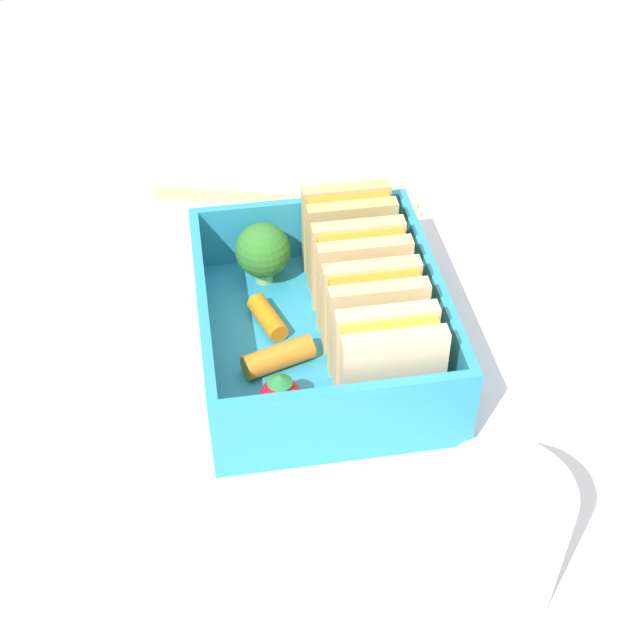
{
  "coord_description": "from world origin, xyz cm",
  "views": [
    {
      "loc": [
        39.96,
        -6.56,
        39.29
      ],
      "look_at": [
        0.0,
        0.0,
        2.7
      ],
      "focal_mm": 50.0,
      "sensor_mm": 36.0,
      "label": 1
    }
  ],
  "objects": [
    {
      "name": "sandwich_center_right",
      "position": [
        6.05,
        2.88,
        4.35
      ],
      "size": [
        3.02,
        5.76,
        6.29
      ],
      "color": "beige",
      "rests_on": "bento_tray"
    },
    {
      "name": "drinking_glass",
      "position": [
        17.46,
        5.55,
        3.69
      ],
      "size": [
        6.29,
        6.29,
        7.37
      ],
      "primitive_type": "cylinder",
      "color": "white",
      "rests_on": "ground_plane"
    },
    {
      "name": "strawberry_far_left",
      "position": [
        5.75,
        -3.2,
        2.53
      ],
      "size": [
        2.41,
        2.41,
        3.01
      ],
      "color": "red",
      "rests_on": "bento_tray"
    },
    {
      "name": "carrot_stick_far_left",
      "position": [
        -1.71,
        -3.07,
        1.83
      ],
      "size": [
        3.74,
        2.29,
        1.26
      ],
      "primitive_type": "cylinder",
      "rotation": [
        1.57,
        0.0,
        1.89
      ],
      "color": "orange",
      "rests_on": "bento_tray"
    },
    {
      "name": "broccoli_floret",
      "position": [
        -6.23,
        -2.77,
        3.63
      ],
      "size": [
        3.63,
        3.63,
        4.32
      ],
      "color": "#8BBF6B",
      "rests_on": "bento_tray"
    },
    {
      "name": "bento_rim",
      "position": [
        0.0,
        0.0,
        3.42
      ],
      "size": [
        17.92,
        14.59,
        4.44
      ],
      "color": "#2F9BCB",
      "rests_on": "bento_tray"
    },
    {
      "name": "sandwich_center",
      "position": [
        2.02,
        2.88,
        4.35
      ],
      "size": [
        3.02,
        5.76,
        6.29
      ],
      "color": "beige",
      "rests_on": "bento_tray"
    },
    {
      "name": "carrot_stick_left",
      "position": [
        2.05,
        -2.87,
        1.95
      ],
      "size": [
        2.76,
        4.6,
        1.5
      ],
      "primitive_type": "cylinder",
      "rotation": [
        1.57,
        0.0,
        3.45
      ],
      "color": "orange",
      "rests_on": "bento_tray"
    },
    {
      "name": "sandwich_center_left",
      "position": [
        -2.02,
        2.88,
        4.35
      ],
      "size": [
        3.02,
        5.76,
        6.29
      ],
      "color": "#E5BD83",
      "rests_on": "bento_tray"
    },
    {
      "name": "sandwich_left",
      "position": [
        -6.05,
        2.88,
        4.35
      ],
      "size": [
        3.02,
        5.76,
        6.29
      ],
      "color": "tan",
      "rests_on": "bento_tray"
    },
    {
      "name": "chopstick_pair",
      "position": [
        -16.75,
        0.17,
        0.35
      ],
      "size": [
        7.23,
        20.38,
        0.7
      ],
      "color": "tan",
      "rests_on": "ground_plane"
    },
    {
      "name": "ground_plane",
      "position": [
        0.0,
        0.0,
        -1.0
      ],
      "size": [
        120.0,
        120.0,
        2.0
      ],
      "primitive_type": "cube",
      "color": "white"
    },
    {
      "name": "bento_tray",
      "position": [
        0.0,
        0.0,
        0.6
      ],
      "size": [
        17.92,
        14.59,
        1.2
      ],
      "primitive_type": "cube",
      "color": "#2F9BCB",
      "rests_on": "ground_plane"
    }
  ]
}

